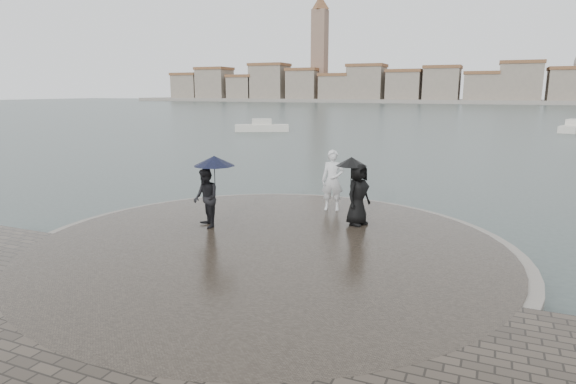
% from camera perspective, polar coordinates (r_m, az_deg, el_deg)
% --- Properties ---
extents(ground, '(400.00, 400.00, 0.00)m').
position_cam_1_polar(ground, '(9.60, -11.71, -14.07)').
color(ground, '#2B3835').
rests_on(ground, ground).
extents(kerb_ring, '(12.50, 12.50, 0.32)m').
position_cam_1_polar(kerb_ring, '(12.33, -2.40, -7.03)').
color(kerb_ring, gray).
rests_on(kerb_ring, ground).
extents(quay_tip, '(11.90, 11.90, 0.36)m').
position_cam_1_polar(quay_tip, '(12.33, -2.40, -6.94)').
color(quay_tip, '#2D261E').
rests_on(quay_tip, ground).
extents(statue, '(0.79, 0.60, 1.96)m').
position_cam_1_polar(statue, '(15.52, 5.31, 1.39)').
color(statue, silver).
rests_on(statue, quay_tip).
extents(visitor_left, '(1.35, 1.18, 2.04)m').
position_cam_1_polar(visitor_left, '(13.64, -9.42, 0.58)').
color(visitor_left, black).
rests_on(visitor_left, quay_tip).
extents(visitor_right, '(1.13, 1.07, 1.95)m').
position_cam_1_polar(visitor_right, '(13.88, 8.15, 0.48)').
color(visitor_right, black).
rests_on(visitor_right, quay_tip).
extents(far_skyline, '(260.00, 20.00, 37.00)m').
position_cam_1_polar(far_skyline, '(168.11, 19.75, 11.77)').
color(far_skyline, gray).
rests_on(far_skyline, ground).
extents(boats, '(43.01, 17.03, 1.50)m').
position_cam_1_polar(boats, '(49.09, 23.48, 6.55)').
color(boats, beige).
rests_on(boats, ground).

